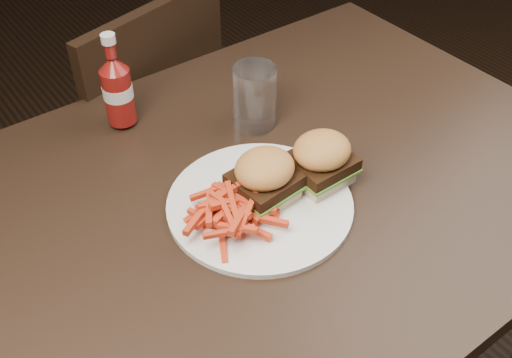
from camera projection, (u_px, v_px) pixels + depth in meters
dining_table at (248, 201)px, 0.97m from camera, size 1.20×0.80×0.04m
chair_far at (120, 143)px, 1.56m from camera, size 0.50×0.50×0.04m
plate at (260, 204)px, 0.93m from camera, size 0.29×0.29×0.01m
sandwich_half_a at (264, 192)px, 0.93m from camera, size 0.09×0.09×0.02m
sandwich_half_b at (320, 174)px, 0.96m from camera, size 0.09×0.08×0.02m
fries_pile at (229, 210)px, 0.88m from camera, size 0.12×0.12×0.05m
ketchup_bottle at (119, 96)px, 1.05m from camera, size 0.06×0.06×0.10m
tumbler at (255, 98)px, 1.06m from camera, size 0.09×0.09×0.12m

